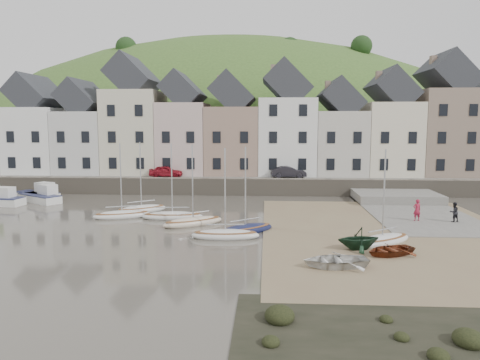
# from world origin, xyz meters

# --- Properties ---
(ground) EXTENTS (160.00, 160.00, 0.00)m
(ground) POSITION_xyz_m (0.00, 0.00, 0.00)
(ground) COLOR #423D34
(ground) RESTS_ON ground
(quay_land) EXTENTS (90.00, 30.00, 1.50)m
(quay_land) POSITION_xyz_m (0.00, 32.00, 0.75)
(quay_land) COLOR #3A5923
(quay_land) RESTS_ON ground
(quay_street) EXTENTS (70.00, 7.00, 0.10)m
(quay_street) POSITION_xyz_m (0.00, 20.50, 1.55)
(quay_street) COLOR slate
(quay_street) RESTS_ON quay_land
(seawall) EXTENTS (70.00, 1.20, 1.80)m
(seawall) POSITION_xyz_m (0.00, 17.00, 0.90)
(seawall) COLOR slate
(seawall) RESTS_ON ground
(beach) EXTENTS (18.00, 26.00, 0.06)m
(beach) POSITION_xyz_m (11.00, 0.00, 0.03)
(beach) COLOR #7D664C
(beach) RESTS_ON ground
(slipway) EXTENTS (8.00, 18.00, 0.12)m
(slipway) POSITION_xyz_m (15.00, 8.00, 0.06)
(slipway) COLOR slate
(slipway) RESTS_ON ground
(hillside) EXTENTS (134.40, 84.00, 84.00)m
(hillside) POSITION_xyz_m (-5.00, 60.00, -17.99)
(hillside) COLOR #3A5923
(hillside) RESTS_ON ground
(townhouse_terrace) EXTENTS (61.05, 8.00, 13.93)m
(townhouse_terrace) POSITION_xyz_m (1.76, 24.00, 7.32)
(townhouse_terrace) COLOR white
(townhouse_terrace) RESTS_ON quay_land
(sailboat_0) EXTENTS (4.84, 3.11, 6.32)m
(sailboat_0) POSITION_xyz_m (-9.60, 4.45, 0.26)
(sailboat_0) COLOR silver
(sailboat_0) RESTS_ON ground
(sailboat_1) EXTENTS (4.54, 3.92, 6.32)m
(sailboat_1) POSITION_xyz_m (-8.65, 6.94, 0.26)
(sailboat_1) COLOR silver
(sailboat_1) RESTS_ON ground
(sailboat_2) EXTENTS (4.90, 4.03, 6.32)m
(sailboat_2) POSITION_xyz_m (-3.36, 2.17, 0.26)
(sailboat_2) COLOR beige
(sailboat_2) RESTS_ON ground
(sailboat_3) EXTENTS (5.04, 1.85, 6.32)m
(sailboat_3) POSITION_xyz_m (-5.38, 4.26, 0.26)
(sailboat_3) COLOR silver
(sailboat_3) RESTS_ON ground
(sailboat_4) EXTENTS (4.70, 1.78, 6.32)m
(sailboat_4) POSITION_xyz_m (-0.54, -1.75, 0.26)
(sailboat_4) COLOR silver
(sailboat_4) RESTS_ON ground
(sailboat_5) EXTENTS (4.57, 4.04, 6.32)m
(sailboat_5) POSITION_xyz_m (0.74, -0.14, 0.26)
(sailboat_5) COLOR #141A41
(sailboat_5) RESTS_ON ground
(sailboat_6) EXTENTS (4.77, 4.01, 6.32)m
(sailboat_6) POSITION_xyz_m (9.66, -2.67, 0.26)
(sailboat_6) COLOR silver
(sailboat_6) RESTS_ON ground
(motorboat_0) EXTENTS (5.10, 4.12, 1.70)m
(motorboat_0) POSITION_xyz_m (-19.82, 11.47, 0.58)
(motorboat_0) COLOR silver
(motorboat_0) RESTS_ON ground
(motorboat_2) EXTENTS (5.16, 3.66, 1.70)m
(motorboat_2) POSITION_xyz_m (-20.82, 12.91, 0.58)
(motorboat_2) COLOR silver
(motorboat_2) RESTS_ON ground
(rowboat_white) EXTENTS (3.85, 3.02, 0.73)m
(rowboat_white) POSITION_xyz_m (5.92, -7.79, 0.42)
(rowboat_white) COLOR silver
(rowboat_white) RESTS_ON beach
(rowboat_green) EXTENTS (3.09, 2.83, 1.38)m
(rowboat_green) POSITION_xyz_m (7.83, -4.24, 0.75)
(rowboat_green) COLOR #16321E
(rowboat_green) RESTS_ON beach
(rowboat_red) EXTENTS (3.69, 3.28, 0.63)m
(rowboat_red) POSITION_xyz_m (9.44, -5.36, 0.38)
(rowboat_red) COLOR maroon
(rowboat_red) RESTS_ON beach
(person_red) EXTENTS (0.69, 0.53, 1.70)m
(person_red) POSITION_xyz_m (13.97, 4.17, 0.97)
(person_red) COLOR #9F1D37
(person_red) RESTS_ON slipway
(person_dark) EXTENTS (0.89, 0.78, 1.54)m
(person_dark) POSITION_xyz_m (16.69, 3.88, 0.89)
(person_dark) COLOR black
(person_dark) RESTS_ON slipway
(car_left) EXTENTS (3.84, 1.68, 1.29)m
(car_left) POSITION_xyz_m (-9.22, 19.50, 2.24)
(car_left) COLOR maroon
(car_left) RESTS_ON quay_street
(car_right) EXTENTS (4.06, 1.78, 1.30)m
(car_right) POSITION_xyz_m (4.65, 19.50, 2.25)
(car_right) COLOR black
(car_right) RESTS_ON quay_street
(shore_rocks) EXTENTS (14.00, 6.00, 0.78)m
(shore_rocks) POSITION_xyz_m (8.01, -15.18, 0.11)
(shore_rocks) COLOR black
(shore_rocks) RESTS_ON ground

